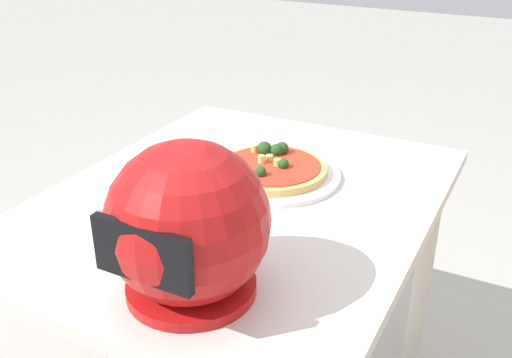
{
  "coord_description": "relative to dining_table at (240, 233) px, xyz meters",
  "views": [
    {
      "loc": [
        -0.58,
        1.04,
        1.36
      ],
      "look_at": [
        -0.01,
        -0.06,
        0.76
      ],
      "focal_mm": 41.33,
      "sensor_mm": 36.0,
      "label": 1
    }
  ],
  "objects": [
    {
      "name": "motorcycle_helmet",
      "position": [
        -0.1,
        0.35,
        0.23
      ],
      "size": [
        0.28,
        0.28,
        0.28
      ],
      "color": "#B21414",
      "rests_on": "dining_table"
    },
    {
      "name": "drinking_glass",
      "position": [
        0.12,
        0.31,
        0.15
      ],
      "size": [
        0.07,
        0.07,
        0.11
      ],
      "primitive_type": "cylinder",
      "color": "silver",
      "rests_on": "dining_table"
    },
    {
      "name": "pizza_plate",
      "position": [
        -0.02,
        -0.13,
        0.1
      ],
      "size": [
        0.34,
        0.34,
        0.01
      ],
      "primitive_type": "cylinder",
      "color": "white",
      "rests_on": "dining_table"
    },
    {
      "name": "pizza",
      "position": [
        -0.01,
        -0.13,
        0.12
      ],
      "size": [
        0.27,
        0.27,
        0.05
      ],
      "color": "tan",
      "rests_on": "pizza_plate"
    },
    {
      "name": "dining_table",
      "position": [
        0.0,
        0.0,
        0.0
      ],
      "size": [
        0.83,
        1.04,
        0.74
      ],
      "color": "beige",
      "rests_on": "ground"
    }
  ]
}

